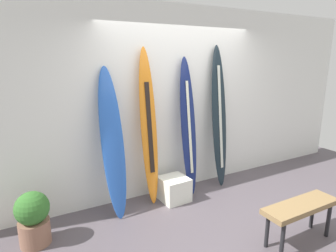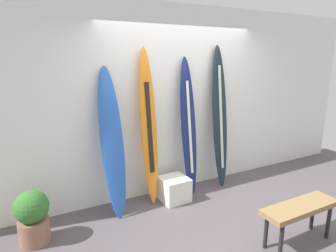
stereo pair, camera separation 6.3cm
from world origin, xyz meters
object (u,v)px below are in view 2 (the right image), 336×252
surfboard_sunset (149,128)px  display_block_left (174,189)px  surfboard_navy (189,128)px  potted_plant (33,216)px  bench (300,210)px  surfboard_cobalt (112,143)px  surfboard_charcoal (220,118)px

surfboard_sunset → display_block_left: 0.99m
surfboard_sunset → surfboard_navy: bearing=-1.9°
potted_plant → bench: bearing=-27.8°
surfboard_sunset → surfboard_navy: 0.64m
surfboard_cobalt → surfboard_sunset: surfboard_sunset is taller
potted_plant → surfboard_sunset: bearing=10.7°
surfboard_cobalt → surfboard_sunset: 0.56m
surfboard_navy → surfboard_charcoal: surfboard_charcoal is taller
surfboard_cobalt → surfboard_charcoal: bearing=2.3°
potted_plant → bench: 2.97m
surfboard_charcoal → potted_plant: 2.91m
surfboard_cobalt → surfboard_charcoal: (1.78, 0.07, 0.15)m
surfboard_sunset → bench: (1.07, -1.68, -0.70)m
surfboard_sunset → display_block_left: size_ratio=5.40×
surfboard_cobalt → display_block_left: bearing=-6.0°
surfboard_cobalt → bench: surfboard_cobalt is taller
surfboard_charcoal → potted_plant: surfboard_charcoal is taller
display_block_left → bench: size_ratio=0.42×
surfboard_sunset → bench: bearing=-57.4°
surfboard_charcoal → surfboard_cobalt: bearing=-177.7°
surfboard_cobalt → bench: (1.62, -1.61, -0.57)m
surfboard_navy → surfboard_charcoal: size_ratio=0.92×
surfboard_sunset → display_block_left: bearing=-26.4°
surfboard_charcoal → potted_plant: bearing=-173.9°
surfboard_navy → display_block_left: 0.93m
surfboard_charcoal → bench: 1.83m
display_block_left → potted_plant: (-1.87, -0.14, 0.15)m
surfboard_sunset → surfboard_charcoal: (1.23, 0.00, 0.02)m
bench → surfboard_cobalt: bearing=135.1°
surfboard_sunset → potted_plant: 1.76m
display_block_left → surfboard_cobalt: bearing=174.0°
surfboard_sunset → bench: 2.11m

